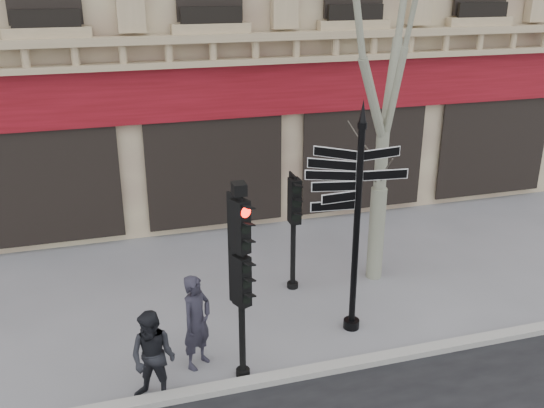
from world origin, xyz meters
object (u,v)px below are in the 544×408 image
at_px(traffic_signal_main, 241,260).
at_px(pedestrian_b, 153,358).
at_px(fingerpost, 359,182).
at_px(plane_tree, 391,11).
at_px(traffic_signal_secondary, 294,213).
at_px(pedestrian_a, 197,322).

height_order(traffic_signal_main, pedestrian_b, traffic_signal_main).
bearing_deg(fingerpost, pedestrian_b, -148.29).
bearing_deg(plane_tree, traffic_signal_secondary, 178.94).
relative_size(plane_tree, pedestrian_b, 5.13).
relative_size(traffic_signal_main, plane_tree, 0.43).
xyz_separation_m(traffic_signal_main, pedestrian_a, (-0.65, 0.51, -1.30)).
bearing_deg(traffic_signal_secondary, fingerpost, -71.10).
xyz_separation_m(traffic_signal_secondary, pedestrian_b, (-3.17, -2.80, -0.93)).
relative_size(fingerpost, plane_tree, 0.54).
xyz_separation_m(fingerpost, traffic_signal_secondary, (-0.57, 1.78, -1.20)).
distance_m(fingerpost, traffic_signal_secondary, 2.22).
distance_m(traffic_signal_secondary, pedestrian_a, 3.28).
bearing_deg(traffic_signal_main, pedestrian_b, 163.58).
distance_m(traffic_signal_secondary, plane_tree, 4.30).
bearing_deg(traffic_signal_main, pedestrian_a, 117.35).
bearing_deg(pedestrian_a, plane_tree, -14.25).
bearing_deg(pedestrian_b, pedestrian_a, 73.51).
height_order(plane_tree, pedestrian_b, plane_tree).
xyz_separation_m(traffic_signal_main, pedestrian_b, (-1.44, -0.20, -1.36)).
height_order(pedestrian_a, pedestrian_b, pedestrian_a).
height_order(fingerpost, pedestrian_a, fingerpost).
bearing_deg(pedestrian_b, traffic_signal_main, 39.54).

